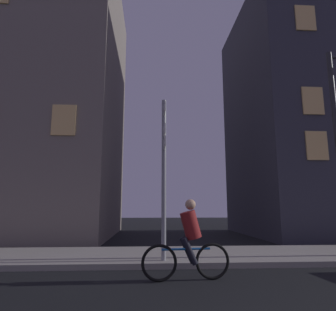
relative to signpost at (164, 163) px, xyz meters
name	(u,v)px	position (x,y,z in m)	size (l,w,h in m)	color
sidewalk_kerb	(207,255)	(1.32, 1.12, -2.54)	(40.00, 3.06, 0.14)	gray
signpost	(164,163)	(0.00, 0.00, 0.00)	(0.12, 1.37, 4.19)	gray
cyclist	(189,242)	(0.44, -1.50, -1.86)	(1.82, 0.37, 1.61)	black
building_left_block	(5,102)	(-8.09, 7.75, 4.34)	(11.79, 8.77, 13.89)	slate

